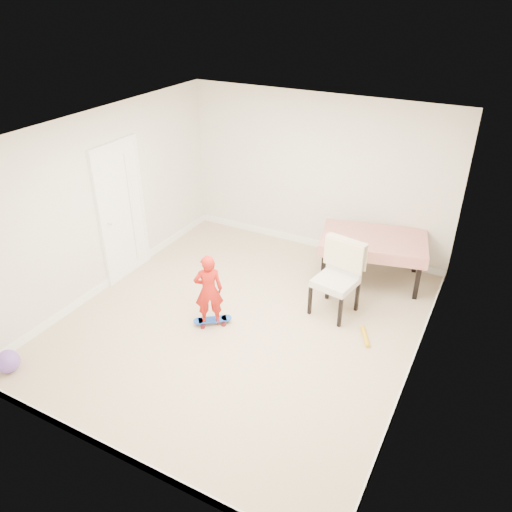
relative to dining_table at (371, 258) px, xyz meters
The scene contains 17 objects.
ground 2.27m from the dining_table, 122.30° to the right, with size 5.00×5.00×0.00m, color tan.
ceiling 3.15m from the dining_table, 122.30° to the right, with size 4.50×5.00×0.04m, color silver.
wall_back 1.63m from the dining_table, 153.84° to the left, with size 4.50×0.04×2.60m, color silver.
wall_front 4.63m from the dining_table, 105.30° to the right, with size 4.50×0.04×2.60m, color silver.
wall_left 4.03m from the dining_table, 151.09° to the right, with size 0.04×5.00×2.60m, color silver.
wall_right 2.35m from the dining_table, 61.36° to the right, with size 0.04×5.00×2.60m, color silver.
door 3.83m from the dining_table, 155.02° to the right, with size 0.10×0.94×2.11m, color white.
baseboard_back 1.37m from the dining_table, 153.46° to the left, with size 4.50×0.02×0.12m, color white.
baseboard_front 4.55m from the dining_table, 105.27° to the right, with size 4.50×0.02×0.12m, color white.
baseboard_left 3.93m from the dining_table, 151.16° to the right, with size 0.02×5.00×0.12m, color white.
baseboard_right 2.18m from the dining_table, 61.12° to the right, with size 0.02×5.00×0.12m, color white.
dining_table is the anchor object (origin of this frame).
dining_chair 1.13m from the dining_table, 99.84° to the right, with size 0.57×0.65×1.06m, color beige, non-canonical shape.
skateboard 2.64m from the dining_table, 125.67° to the right, with size 0.52×0.19×0.08m, color blue, non-canonical shape.
child 2.66m from the dining_table, 125.65° to the right, with size 0.38×0.25×1.03m, color red.
balloon 5.14m from the dining_table, 128.14° to the right, with size 0.28×0.28×0.28m, color #7850C0.
foam_toy 1.55m from the dining_table, 75.20° to the right, with size 0.06×0.06×0.40m, color gold.
Camera 1 is at (2.73, -4.76, 4.11)m, focal length 35.00 mm.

